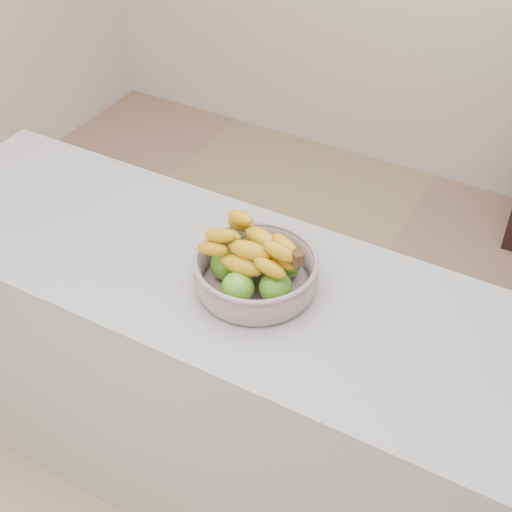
{
  "coord_description": "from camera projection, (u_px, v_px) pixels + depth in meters",
  "views": [
    {
      "loc": [
        0.72,
        -1.24,
        2.12
      ],
      "look_at": [
        0.07,
        -0.09,
        1.0
      ],
      "focal_mm": 50.0,
      "sensor_mm": 36.0,
      "label": 1
    }
  ],
  "objects": [
    {
      "name": "counter",
      "position": [
        236.0,
        390.0,
        2.11
      ],
      "size": [
        2.0,
        0.6,
        0.9
      ],
      "primitive_type": "cube",
      "color": "#9E9DA5",
      "rests_on": "ground"
    },
    {
      "name": "ground",
      "position": [
        251.0,
        457.0,
        2.46
      ],
      "size": [
        4.0,
        4.0,
        0.0
      ],
      "primitive_type": "plane",
      "color": "#8D7D56",
      "rests_on": "ground"
    },
    {
      "name": "fruit_bowl",
      "position": [
        256.0,
        269.0,
        1.76
      ],
      "size": [
        0.31,
        0.31,
        0.17
      ],
      "rotation": [
        0.0,
        0.0,
        -0.09
      ],
      "color": "#9EB0BE",
      "rests_on": "counter"
    }
  ]
}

